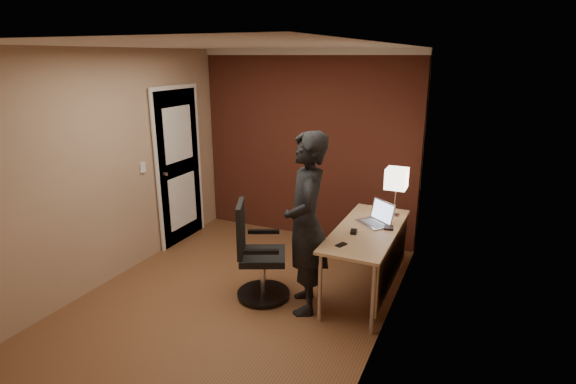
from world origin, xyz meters
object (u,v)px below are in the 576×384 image
Objects in this scene: mouse at (354,232)px; office_chair at (257,258)px; desk at (374,242)px; wallet at (389,228)px; phone at (341,245)px; person at (306,224)px; laptop at (378,218)px; desk_lamp at (396,179)px.

office_chair is (-0.90, -0.36, -0.30)m from mouse.
desk is 1.49× the size of office_chair.
wallet is at bearing 35.73° from desk.
person is (-0.35, -0.00, 0.15)m from phone.
office_chair is (-1.07, -0.53, -0.16)m from desk.
person is (-0.52, -0.70, 0.09)m from laptop.
wallet is at bearing 84.23° from phone.
phone is 1.05× the size of wallet.
phone is (-0.19, -0.50, 0.13)m from desk.
desk_lamp is 0.48m from laptop.
mouse is at bearing 21.88° from office_chair.
mouse is 0.33m from phone.
desk_lamp is at bearing 96.31° from phone.
office_chair is at bearing -138.45° from desk_lamp.
mouse is 0.87× the size of phone.
laptop reaches higher than desk.
desk is 1.20m from office_chair.
desk_lamp reaches higher than office_chair.
laptop is 3.81× the size of wallet.
desk is at bearing -144.27° from wallet.
office_chair reaches higher than phone.
wallet reaches higher than desk.
wallet is at bearing 27.59° from office_chair.
phone is 0.67m from wallet.
person reaches higher than mouse.
laptop is 0.42× the size of office_chair.
office_chair is (-1.16, -1.03, -0.70)m from desk_lamp.
phone is at bearing 1.92° from office_chair.
desk_lamp is 0.53× the size of office_chair.
phone is 0.38m from person.
desk is at bearing 34.35° from mouse.
phone is (-0.28, -1.00, -0.41)m from desk_lamp.
person is at bearing -157.45° from phone.
office_chair reaches higher than wallet.
desk_lamp is 0.58m from wallet.
laptop reaches higher than wallet.
wallet is (0.31, 0.59, 0.01)m from phone.
desk_lamp is 0.82m from mouse.
office_chair is (-0.88, -0.03, -0.29)m from phone.
laptop is (-0.02, 0.19, 0.19)m from desk.
person reaches higher than laptop.
office_chair is at bearing -155.97° from phone.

